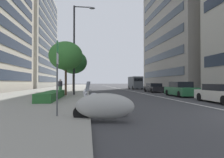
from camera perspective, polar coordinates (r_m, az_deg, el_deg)
sidewalk_right_plaza at (r=37.30m, az=-14.70°, el=-3.01°), size 160.00×10.32×0.15m
lane_centre_stripe at (r=42.53m, az=2.59°, el=-2.88°), size 110.00×0.16×0.01m
motorcycle_mid_row at (r=7.20m, az=-2.31°, el=-7.87°), size 1.25×2.28×1.05m
motorcycle_far_end_row at (r=8.64m, az=-2.70°, el=-7.58°), size 0.90×2.12×1.47m
motorcycle_under_tarp at (r=10.05m, az=-4.41°, el=-6.77°), size 1.20×1.85×1.10m
car_lead_in_lane at (r=15.89m, az=29.18°, el=-3.76°), size 4.62×2.09×1.31m
car_following_behind at (r=21.53m, az=19.12°, el=-2.89°), size 4.71×1.94×1.49m
car_approaching_light at (r=29.58m, az=11.98°, el=-2.53°), size 4.45×1.93×1.30m
delivery_van_ahead at (r=42.29m, az=6.70°, el=-1.00°), size 5.21×2.15×2.61m
parking_sign_by_curb at (r=7.87m, az=-15.45°, el=2.87°), size 0.32×0.06×2.89m
street_lamp_with_banners at (r=21.30m, az=-10.07°, el=10.24°), size 1.26×2.25×9.29m
clipped_hedge_bed at (r=15.98m, az=-16.89°, el=-4.50°), size 6.83×1.10×0.57m
street_tree_far_plaza at (r=20.43m, az=-13.12°, el=6.49°), size 3.35×3.35×5.36m
street_tree_near_plaza_corner at (r=29.34m, az=-11.07°, el=4.76°), size 3.95×3.95×5.88m
pedestrian_on_plaza at (r=22.37m, az=-14.66°, el=-2.10°), size 0.46×0.47×1.64m
office_tower_far_right_block at (r=64.28m, az=-25.26°, el=10.64°), size 29.00×17.57×28.50m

